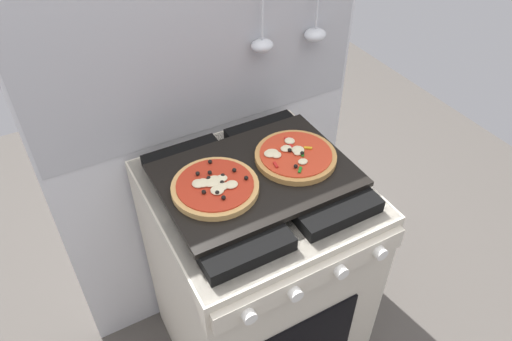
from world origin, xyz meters
The scene contains 5 objects.
kitchen_backsplash centered at (0.00, 0.33, 0.79)m, with size 1.10×0.09×1.55m.
stove centered at (0.00, 0.00, 0.45)m, with size 0.60×0.64×0.90m.
baking_tray centered at (0.00, 0.00, 0.91)m, with size 0.54×0.38×0.02m, color black.
pizza_left centered at (-0.13, -0.01, 0.93)m, with size 0.24×0.24×0.03m.
pizza_right centered at (0.13, 0.00, 0.93)m, with size 0.24×0.24×0.03m.
Camera 1 is at (-0.49, -0.89, 1.81)m, focal length 33.63 mm.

